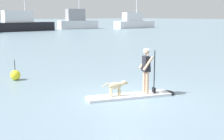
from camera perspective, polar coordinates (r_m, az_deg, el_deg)
ground_plane at (r=10.86m, az=3.40°, el=-5.43°), size 400.00×400.00×0.00m
paddleboard at (r=10.93m, az=4.52°, el=-5.07°), size 3.49×1.91×0.10m
person_paddler at (r=10.87m, az=6.85°, el=0.49°), size 0.68×0.59×1.72m
dog at (r=10.57m, az=0.88°, el=-3.18°), size 0.96×0.45×0.57m
moored_boat_starboard at (r=57.98m, az=-17.55°, el=8.79°), size 12.22×2.62×9.74m
moored_boat_outer at (r=65.01m, az=-6.92°, el=9.54°), size 9.04×4.84×11.28m
moored_boat_center at (r=68.92m, az=4.41°, el=9.43°), size 10.88×2.82×9.12m
marker_buoy at (r=14.37m, az=-18.63°, el=-0.96°), size 0.48×0.48×0.98m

